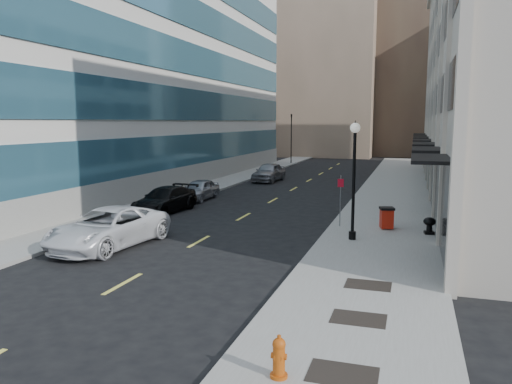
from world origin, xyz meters
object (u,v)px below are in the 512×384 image
Objects in this scene: car_white_van at (108,228)px; fire_hydrant at (279,357)px; traffic_signal at (291,117)px; car_silver_sedan at (199,190)px; sign_post at (340,194)px; car_black_pickup at (165,200)px; urn_planter at (429,224)px; trash_bin at (387,217)px; car_grey_sedan at (269,172)px; lamppost at (354,170)px.

car_white_van is 6.63× the size of fire_hydrant.
traffic_signal reaches higher than car_white_van.
sign_post reaches higher than car_silver_sedan.
car_black_pickup is at bearing -88.82° from traffic_signal.
urn_planter is (14.40, -6.93, -0.07)m from car_silver_sedan.
sign_post is (-2.19, -0.08, 1.03)m from trash_bin.
traffic_signal is 6.74× the size of trash_bin.
car_white_van reaches higher than urn_planter.
car_black_pickup is 4.83m from car_silver_sedan.
urn_planter is (12.80, -18.24, -0.20)m from car_grey_sedan.
lamppost is at bearing -61.38° from car_grey_sedan.
car_black_pickup is 1.23× the size of car_silver_sedan.
sign_post is at bearing 42.52° from car_white_van.
car_silver_sedan is 24.09m from fire_hydrant.
car_silver_sedan is 0.84× the size of car_grey_sedan.
lamppost is (11.20, -9.01, 2.46)m from car_silver_sedan.
traffic_signal is at bearing 95.16° from trash_bin.
car_silver_sedan is 14.58m from lamppost.
sign_post is at bearing 109.38° from lamppost.
lamppost is at bearing -131.34° from trash_bin.
trash_bin is at bearing -1.31° from car_black_pickup.
trash_bin is (12.49, -6.38, 0.02)m from car_silver_sedan.
car_black_pickup is at bearing -88.63° from car_silver_sedan.
trash_bin reaches higher than fire_hydrant.
lamppost is (9.60, 3.82, 2.34)m from car_white_van.
traffic_signal is 34.37m from car_black_pickup.
sign_post reaches higher than car_white_van.
fire_hydrant is (9.60, -8.49, -0.23)m from car_white_van.
car_grey_sedan reaches higher than fire_hydrant.
trash_bin is at bearing -15.65° from sign_post.
lamppost is (9.60, -20.32, 2.34)m from car_grey_sedan.
trash_bin is at bearing 63.86° from lamppost.
trash_bin is 1.35× the size of urn_planter.
lamppost reaches higher than fire_hydrant.
car_white_van is 10.59m from lamppost.
urn_planter is at bearing -2.52° from car_black_pickup.
car_black_pickup is at bearing 171.73° from urn_planter.
car_black_pickup is 5.64× the size of fire_hydrant.
car_silver_sedan is at bearing 115.00° from fire_hydrant.
lamppost is at bearing -146.94° from urn_planter.
car_silver_sedan is at bearing 137.75° from trash_bin.
car_grey_sedan reaches higher than car_white_van.
car_silver_sedan is at bearing 130.28° from sign_post.
traffic_signal reaches higher than car_black_pickup.
trash_bin is at bearing 164.03° from urn_planter.
sign_post is 4.28m from urn_planter.
fire_hydrant is (9.60, -32.64, -0.24)m from car_grey_sedan.
traffic_signal reaches higher than fire_hydrant.
car_grey_sedan is at bearing 103.68° from fire_hydrant.
traffic_signal is 1.20× the size of car_white_van.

